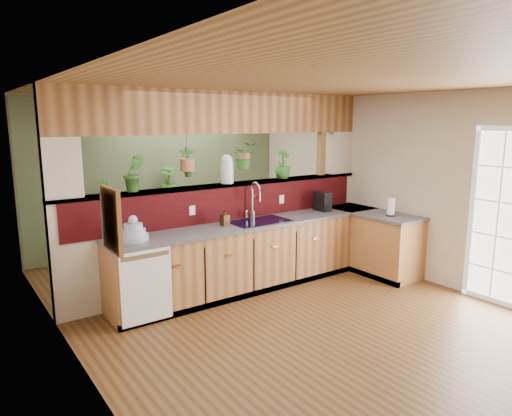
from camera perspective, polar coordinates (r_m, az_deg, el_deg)
ground at (r=5.48m, az=4.34°, el=-13.04°), size 4.60×7.00×0.01m
ceiling at (r=5.03m, az=4.78°, el=15.18°), size 4.60×7.00×0.01m
wall_back at (r=8.07m, az=-11.63°, el=4.08°), size 4.60×0.02×2.60m
wall_left at (r=4.05m, az=-21.29°, el=-2.95°), size 0.02×7.00×2.60m
wall_right at (r=6.79m, az=19.63°, el=2.44°), size 0.02×7.00×2.60m
pass_through_partition at (r=6.21m, az=-3.25°, el=1.31°), size 4.60×0.21×2.60m
pass_through_ledge at (r=6.17m, az=-3.51°, el=2.93°), size 4.60×0.21×0.04m
header_beam at (r=6.11m, az=-3.62°, el=11.83°), size 4.60×0.15×0.55m
sage_backwall at (r=8.05m, az=-11.58°, el=4.06°), size 4.55×0.02×2.55m
countertop at (r=6.47m, az=5.20°, el=-5.08°), size 4.14×1.52×0.90m
dishwasher at (r=5.14m, az=-13.53°, el=-9.49°), size 0.58×0.03×0.82m
navy_sink at (r=6.10m, az=0.41°, el=-2.39°), size 0.82×0.50×0.18m
french_door at (r=6.17m, az=29.21°, el=-1.46°), size 0.06×1.02×2.16m
framed_print at (r=3.25m, az=-17.60°, el=-1.44°), size 0.04×0.35×0.45m
faucet at (r=6.16m, az=-0.25°, el=1.11°), size 0.23×0.23×0.51m
dish_stack at (r=5.26m, az=-15.07°, el=-3.01°), size 0.33×0.33×0.29m
soap_dispenser at (r=5.82m, az=-3.92°, el=-1.19°), size 0.10×0.10×0.21m
coffee_maker at (r=6.84m, az=8.39°, el=0.73°), size 0.15×0.26×0.29m
paper_towel at (r=6.68m, az=16.51°, el=0.10°), size 0.13×0.13×0.27m
glass_jar at (r=6.14m, az=-3.65°, el=4.89°), size 0.17×0.17×0.39m
ledge_plant_left at (r=5.57m, az=-15.01°, el=4.30°), size 0.29×0.25×0.45m
ledge_plant_right at (r=6.68m, az=3.33°, el=5.55°), size 0.27×0.27×0.43m
hanging_plant_a at (r=5.83m, az=-8.64°, el=6.91°), size 0.24×0.20×0.50m
hanging_plant_b at (r=6.26m, az=-1.53°, el=7.97°), size 0.37×0.34×0.48m
shelving_console at (r=7.78m, az=-14.16°, el=-2.26°), size 1.42×0.52×0.93m
shelf_plant_a at (r=7.48m, az=-18.43°, el=2.07°), size 0.22×0.17×0.37m
shelf_plant_b at (r=7.85m, az=-10.93°, el=3.30°), size 0.30×0.30×0.50m
floor_plant at (r=7.97m, az=-1.67°, el=-2.49°), size 0.84×0.78×0.77m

